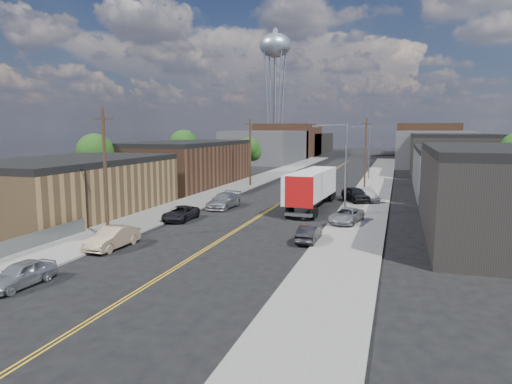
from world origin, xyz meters
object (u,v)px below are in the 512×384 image
Objects in this scene: water_tower at (275,50)px; car_left_a at (21,274)px; car_left_d at (224,201)px; car_right_lot_b at (368,195)px; car_left_c at (181,213)px; car_left_b at (113,238)px; car_right_lot_c at (356,194)px; car_right_lot_a at (346,216)px; car_ahead_truck at (311,185)px; car_right_oncoming at (309,234)px; semi_truck at (314,186)px.

car_left_a is (15.60, -110.30, -29.96)m from water_tower.
car_left_d is (1.40, 26.30, 0.12)m from car_left_a.
car_right_lot_b is at bearing 68.68° from car_left_a.
car_left_a is at bearing -91.38° from car_left_c.
car_right_lot_c is at bearing 63.34° from car_left_b.
car_right_lot_c is at bearing 102.73° from car_right_lot_a.
car_right_oncoming is at bearing -83.52° from car_ahead_truck.
car_left_d reaches higher than car_right_lot_b.
car_ahead_truck reaches higher than car_right_oncoming.
car_left_d is (17.00, -84.00, -29.84)m from water_tower.
car_right_lot_b reaches higher than car_right_lot_a.
car_left_b reaches higher than car_right_oncoming.
water_tower is 115.35m from car_left_a.
semi_truck is 3.93× the size of car_left_a.
car_left_b is 10.62m from car_left_c.
car_ahead_truck is (-6.70, 8.00, -0.15)m from car_right_lot_c.
car_left_d is 17.27m from car_ahead_truck.
car_ahead_truck is at bearing 70.36° from car_left_d.
car_right_lot_c reaches higher than car_left_a.
car_left_a is at bearing -90.58° from car_left_d.
water_tower is 9.13× the size of car_left_a.
car_right_lot_c is at bearing -53.86° from car_ahead_truck.
semi_truck is 3.42× the size of car_left_b.
car_ahead_truck is at bearing -70.94° from water_tower.
semi_truck is 9.89m from car_left_d.
car_right_oncoming is (28.60, -96.09, -30.01)m from water_tower.
car_left_c is 0.97× the size of car_right_lot_c.
car_right_lot_a reaches higher than car_left_a.
car_right_oncoming is 20.15m from car_right_lot_c.
car_left_d is (-9.16, -3.39, -1.54)m from semi_truck.
water_tower reaches higher than car_right_lot_a.
car_left_a is at bearing -130.73° from car_right_lot_b.
car_left_d is at bearing 77.88° from car_left_c.
car_left_a is at bearing -105.64° from semi_truck.
car_left_c is 0.85× the size of car_left_d.
water_tower reaches higher than car_right_lot_c.
water_tower reaches higher than car_left_a.
semi_truck is 9.33m from car_right_lot_a.
car_left_a is at bearing -81.95° from water_tower.
car_right_lot_c is (-1.38, -0.88, 0.15)m from car_right_lot_b.
car_right_oncoming is (13.00, 5.91, -0.12)m from car_left_b.
car_right_lot_a is 21.87m from car_ahead_truck.
water_tower is 6.64× the size of car_left_d.
car_ahead_truck is (7.90, 34.00, 0.06)m from car_left_b.
car_left_c is 15.19m from car_right_lot_a.
car_left_c is 1.21× the size of car_right_oncoming.
semi_truck is 23.90m from car_left_b.
car_ahead_truck is at bearing 82.53° from car_left_a.
car_left_b is (15.60, -102.00, -29.88)m from water_tower.
car_left_c is (-10.56, -10.77, -1.69)m from semi_truck.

